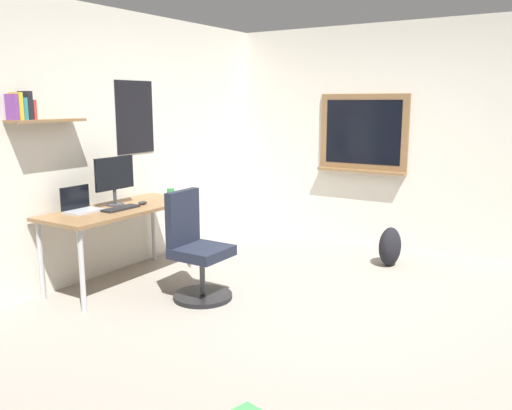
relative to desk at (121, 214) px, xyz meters
The scene contains 11 objects.
ground_plane 2.17m from the desk, 81.88° to the right, with size 5.20×5.20×0.00m, color gray.
wall_back 0.81m from the desk, 54.74° to the left, with size 5.00×0.30×2.60m.
wall_right 3.46m from the desk, 36.38° to the right, with size 0.22×5.00×2.60m.
desk is the anchor object (origin of this frame).
office_chair 0.88m from the desk, 85.87° to the right, with size 0.52×0.52×0.95m.
laptop 0.40m from the desk, 155.89° to the left, with size 0.31×0.21×0.23m.
monitor_primary 0.36m from the desk, 70.11° to the left, with size 0.46×0.17×0.46m.
keyboard 0.14m from the desk, 133.12° to the right, with size 0.37×0.13×0.02m, color black.
computer_mouse 0.24m from the desk, 21.81° to the right, with size 0.10×0.06×0.03m, color #262628.
coffee_mug 0.67m from the desk, ahead, with size 0.08×0.08×0.09m, color #338C4C.
backpack 2.77m from the desk, 46.12° to the right, with size 0.32×0.22×0.41m, color black.
Camera 1 is at (-3.76, -1.67, 1.71)m, focal length 37.60 mm.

